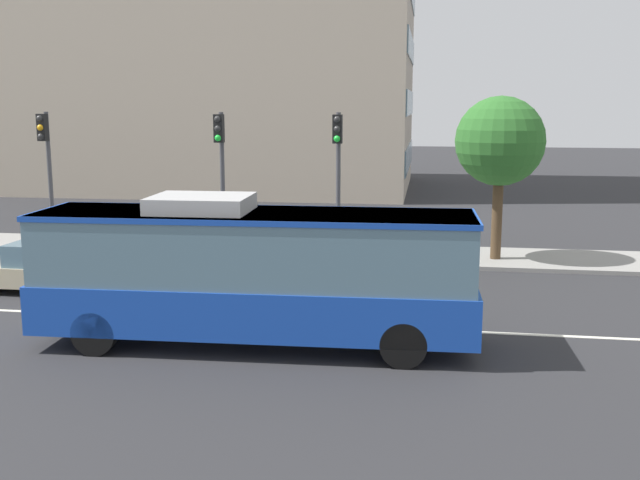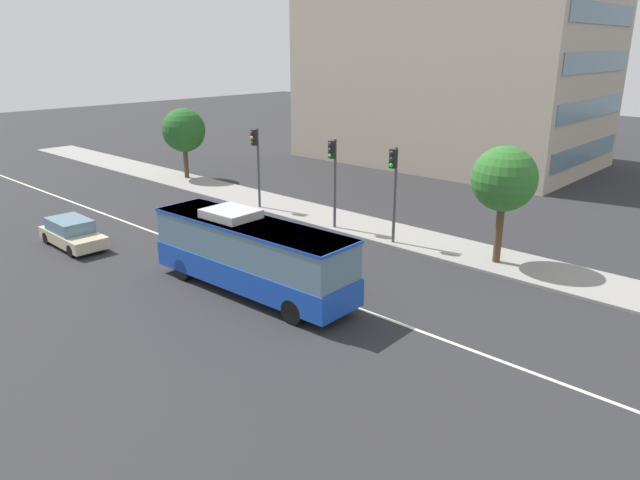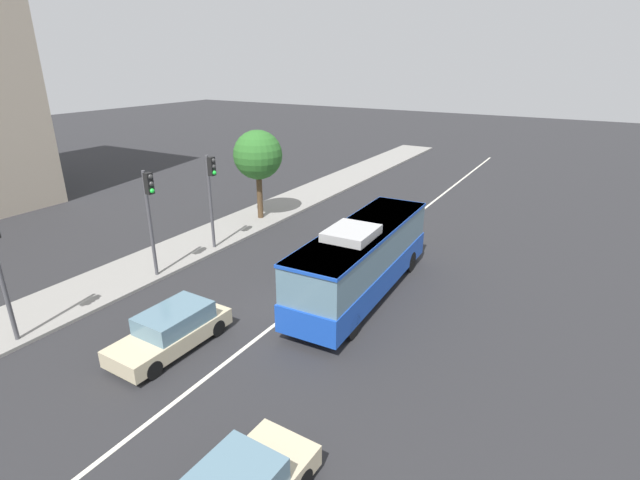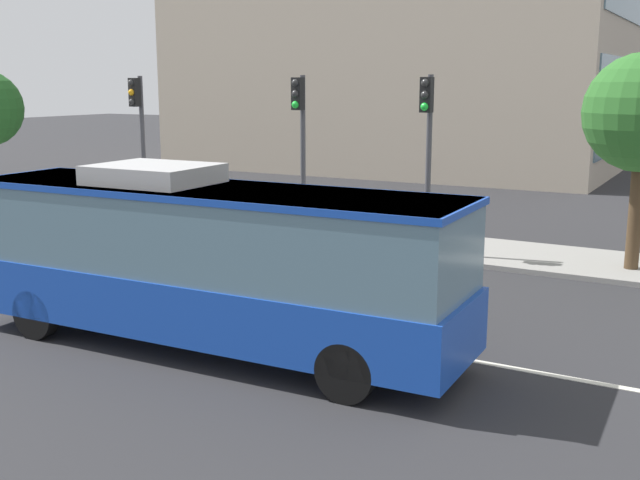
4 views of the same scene
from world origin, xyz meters
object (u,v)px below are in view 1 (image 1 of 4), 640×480
(sedan_beige, at_px, (51,267))
(traffic_light_near_corner, at_px, (47,158))
(street_tree_kerbside_centre, at_px, (500,142))
(transit_bus, at_px, (254,269))
(traffic_light_far_corner, at_px, (221,160))
(traffic_light_mid_block, at_px, (338,161))

(sedan_beige, distance_m, traffic_light_near_corner, 6.41)
(street_tree_kerbside_centre, bearing_deg, sedan_beige, -155.09)
(sedan_beige, distance_m, street_tree_kerbside_centre, 15.10)
(transit_bus, height_order, sedan_beige, transit_bus)
(traffic_light_near_corner, bearing_deg, traffic_light_far_corner, 91.97)
(street_tree_kerbside_centre, bearing_deg, traffic_light_near_corner, -175.99)
(sedan_beige, bearing_deg, traffic_light_near_corner, -60.72)
(traffic_light_near_corner, height_order, street_tree_kerbside_centre, street_tree_kerbside_centre)
(transit_bus, relative_size, sedan_beige, 2.22)
(street_tree_kerbside_centre, bearing_deg, traffic_light_far_corner, -172.99)
(sedan_beige, bearing_deg, traffic_light_far_corner, -126.04)
(sedan_beige, xyz_separation_m, street_tree_kerbside_centre, (13.33, 6.19, 3.47))
(sedan_beige, xyz_separation_m, traffic_light_far_corner, (3.81, 5.02, 2.84))
(transit_bus, distance_m, sedan_beige, 8.32)
(traffic_light_mid_block, distance_m, street_tree_kerbside_centre, 5.58)
(transit_bus, xyz_separation_m, traffic_light_near_corner, (-9.90, 9.10, 1.75))
(transit_bus, bearing_deg, traffic_light_near_corner, 135.34)
(sedan_beige, distance_m, traffic_light_mid_block, 9.81)
(street_tree_kerbside_centre, bearing_deg, traffic_light_mid_block, -168.57)
(traffic_light_mid_block, relative_size, street_tree_kerbside_centre, 0.90)
(sedan_beige, relative_size, traffic_light_far_corner, 0.87)
(traffic_light_near_corner, height_order, traffic_light_mid_block, same)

